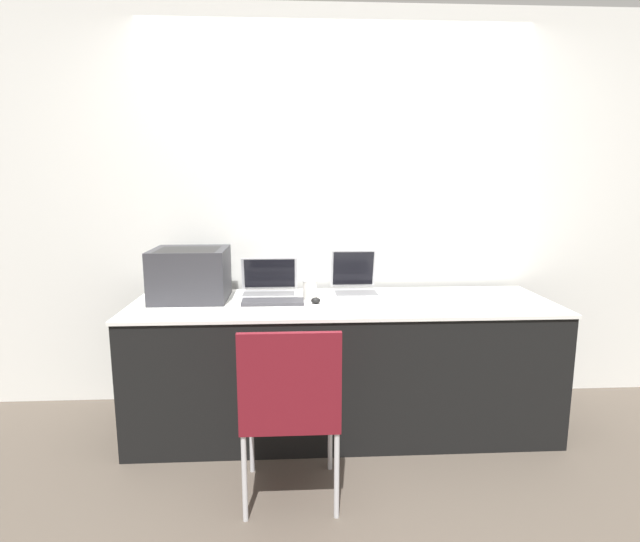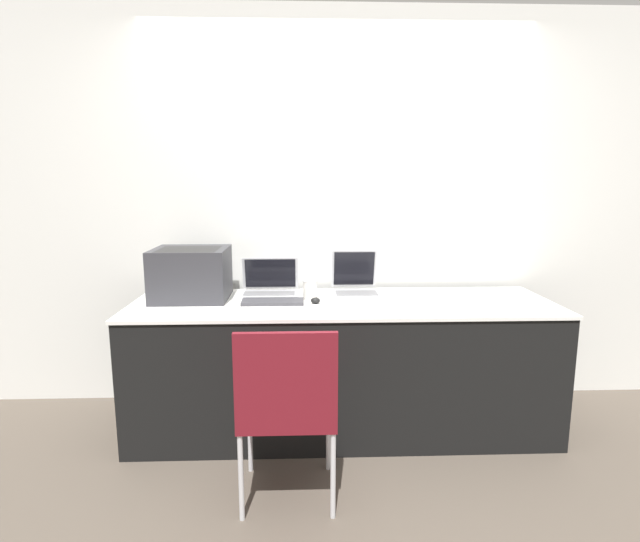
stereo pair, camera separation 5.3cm
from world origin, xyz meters
The scene contains 10 objects.
ground_plane centered at (0.00, 0.00, 0.00)m, with size 14.00×14.00×0.00m, color brown.
wall_back centered at (0.00, 0.86, 1.30)m, with size 8.00×0.05×2.60m.
table centered at (0.00, 0.37, 0.40)m, with size 2.50×0.76×0.79m.
printer centered at (-0.91, 0.48, 0.96)m, with size 0.44×0.40×0.31m.
laptop_left centered at (-0.45, 0.58, 0.84)m, with size 0.36×0.26×0.22m.
laptop_right centered at (0.10, 0.59, 0.85)m, with size 0.29×0.33×0.27m.
external_keyboard centered at (-0.41, 0.35, 0.80)m, with size 0.36×0.14×0.02m.
coffee_cup centered at (-0.19, 0.44, 0.85)m, with size 0.09×0.09×0.12m.
mouse centered at (-0.16, 0.33, 0.81)m, with size 0.06×0.05×0.04m.
chair centered at (-0.31, -0.37, 0.51)m, with size 0.44×0.42×0.87m.
Camera 2 is at (-0.24, -2.51, 1.50)m, focal length 28.00 mm.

